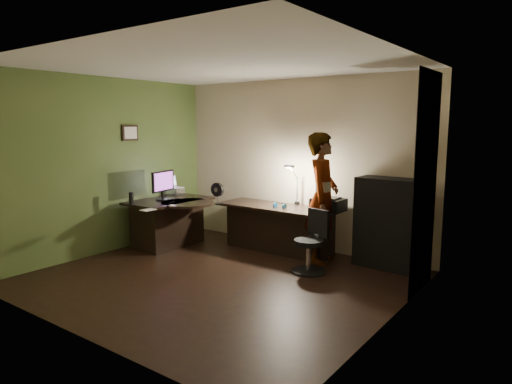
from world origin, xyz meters
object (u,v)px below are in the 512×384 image
Objects in this scene: monitor at (162,189)px; person at (322,198)px; desk_left at (170,223)px; desk_right at (277,229)px; office_chair at (309,242)px; cabinet at (387,223)px.

monitor is 2.58m from person.
monitor is 0.28× the size of person.
monitor is at bearing 92.39° from person.
desk_left is at bearing 89.97° from person.
office_chair reaches higher than desk_right.
person is at bearing -3.23° from desk_right.
desk_right is at bearing 158.82° from office_chair.
cabinet is (3.28, 1.00, 0.24)m from desk_left.
desk_right is 1.71m from cabinet.
cabinet reaches higher than desk_left.
desk_left is at bearing -153.92° from desk_right.
person is (-0.85, -0.31, 0.31)m from cabinet.
monitor is at bearing -99.76° from desk_left.
desk_right is 1.94m from monitor.
office_chair reaches higher than desk_left.
desk_left is 0.71× the size of person.
desk_right is 1.10m from office_chair.
cabinet is at bearing 9.45° from desk_right.
desk_right is 1.01m from person.
desk_right is (1.60, 0.75, -0.02)m from desk_left.
monitor is 2.61m from office_chair.
cabinet is at bearing 17.45° from desk_left.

